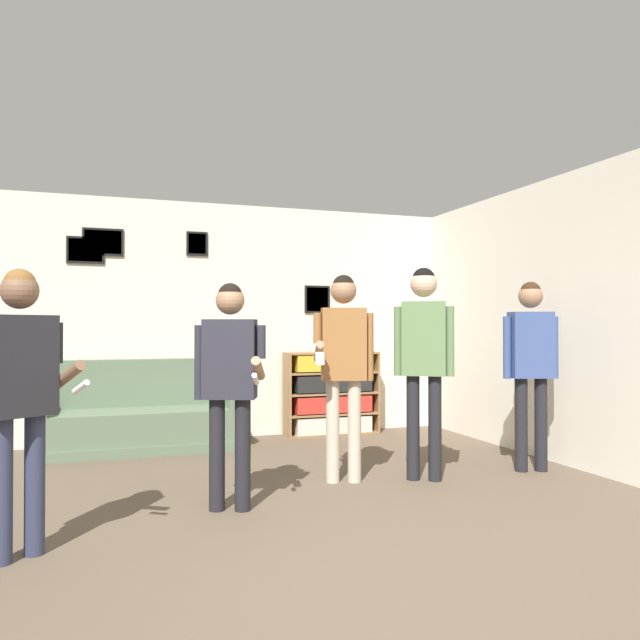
{
  "coord_description": "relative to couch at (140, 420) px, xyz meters",
  "views": [
    {
      "loc": [
        -1.11,
        -2.49,
        1.28
      ],
      "look_at": [
        0.55,
        2.33,
        1.33
      ],
      "focal_mm": 35.0,
      "sensor_mm": 36.0,
      "label": 1
    }
  ],
  "objects": [
    {
      "name": "person_spectator_far_right",
      "position": [
        3.22,
        -2.16,
        0.73
      ],
      "size": [
        0.49,
        0.29,
        1.68
      ],
      "color": "black",
      "rests_on": "ground_plane"
    },
    {
      "name": "person_player_foreground_left",
      "position": [
        -0.8,
        -2.98,
        0.68
      ],
      "size": [
        0.59,
        0.36,
        1.6
      ],
      "color": "#2D334C",
      "rests_on": "ground_plane"
    },
    {
      "name": "person_player_foreground_center",
      "position": [
        0.47,
        -2.46,
        0.66
      ],
      "size": [
        0.47,
        0.55,
        1.58
      ],
      "color": "black",
      "rests_on": "ground_plane"
    },
    {
      "name": "person_spectator_near_bookshelf",
      "position": [
        2.17,
        -2.14,
        0.8
      ],
      "size": [
        0.44,
        0.35,
        1.77
      ],
      "color": "black",
      "rests_on": "ground_plane"
    },
    {
      "name": "person_watcher_holding_cup",
      "position": [
        1.51,
        -1.98,
        0.75
      ],
      "size": [
        0.56,
        0.4,
        1.71
      ],
      "color": "#B7AD99",
      "rests_on": "ground_plane"
    },
    {
      "name": "bookshelf",
      "position": [
        2.2,
        0.19,
        0.19
      ],
      "size": [
        1.13,
        0.3,
        0.98
      ],
      "color": "olive",
      "rests_on": "ground_plane"
    },
    {
      "name": "wall_back",
      "position": [
        0.76,
        0.41,
        1.06
      ],
      "size": [
        8.2,
        0.08,
        2.7
      ],
      "color": "silver",
      "rests_on": "ground_plane"
    },
    {
      "name": "wall_right",
      "position": [
        3.69,
        -1.95,
        1.05
      ],
      "size": [
        0.06,
        7.06,
        2.7
      ],
      "color": "silver",
      "rests_on": "ground_plane"
    },
    {
      "name": "ground_plane",
      "position": [
        0.76,
        -4.28,
        -0.3
      ],
      "size": [
        20.0,
        20.0,
        0.0
      ],
      "primitive_type": "plane",
      "color": "brown"
    },
    {
      "name": "drinking_cup",
      "position": [
        2.25,
        0.19,
        0.73
      ],
      "size": [
        0.08,
        0.08,
        0.1
      ],
      "color": "white",
      "rests_on": "bookshelf"
    },
    {
      "name": "couch",
      "position": [
        0.0,
        0.0,
        0.0
      ],
      "size": [
        1.97,
        0.8,
        0.93
      ],
      "color": "#5B7056",
      "rests_on": "ground_plane"
    }
  ]
}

